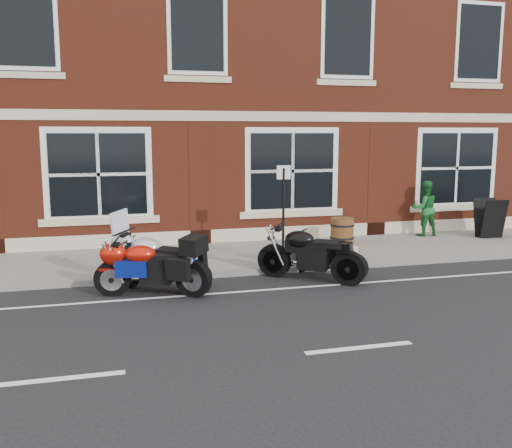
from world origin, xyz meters
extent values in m
plane|color=black|center=(0.00, 0.00, 0.00)|extent=(80.00, 80.00, 0.00)
cube|color=slate|center=(0.00, 3.00, 0.06)|extent=(30.00, 3.00, 0.12)
cube|color=slate|center=(0.00, 1.42, 0.06)|extent=(30.00, 0.16, 0.12)
cube|color=maroon|center=(0.00, 10.50, 6.00)|extent=(24.00, 12.00, 12.00)
cylinder|color=black|center=(-3.04, 1.16, 0.35)|extent=(0.63, 0.58, 0.71)
cylinder|color=black|center=(-1.84, 0.10, 0.35)|extent=(0.63, 0.58, 0.71)
cube|color=black|center=(-2.48, 0.67, 0.73)|extent=(0.84, 0.79, 0.24)
ellipsoid|color=#B3B3B8|center=(-2.60, 0.78, 0.86)|extent=(0.73, 0.71, 0.35)
cube|color=black|center=(-2.15, 0.38, 0.82)|extent=(0.65, 0.62, 0.11)
cube|color=silver|center=(-3.02, 1.15, 1.27)|extent=(0.34, 0.38, 0.50)
cylinder|color=black|center=(-3.29, 0.55, 0.33)|extent=(0.67, 0.30, 0.66)
cylinder|color=black|center=(-1.84, 0.16, 0.33)|extent=(0.67, 0.30, 0.66)
cube|color=black|center=(-2.61, 0.37, 0.68)|extent=(0.86, 0.45, 0.23)
ellipsoid|color=#AF1507|center=(-2.76, 0.41, 0.80)|extent=(0.65, 0.51, 0.33)
cube|color=black|center=(-2.21, 0.26, 0.76)|extent=(0.62, 0.41, 0.10)
cylinder|color=black|center=(-2.99, 1.05, 0.31)|extent=(0.60, 0.40, 0.62)
cylinder|color=black|center=(-1.76, 0.38, 0.31)|extent=(0.60, 0.40, 0.62)
cube|color=black|center=(-2.42, 0.74, 0.64)|extent=(0.79, 0.57, 0.21)
ellipsoid|color=black|center=(-2.54, 0.80, 0.75)|extent=(0.64, 0.56, 0.31)
cube|color=black|center=(-2.08, 0.55, 0.71)|extent=(0.59, 0.47, 0.10)
cylinder|color=black|center=(0.64, 1.40, 0.29)|extent=(0.47, 0.51, 0.58)
cylinder|color=black|center=(1.50, 0.42, 0.29)|extent=(0.47, 0.51, 0.58)
cube|color=black|center=(1.04, 0.95, 0.59)|extent=(0.64, 0.68, 0.20)
ellipsoid|color=#BDBCC1|center=(0.95, 1.05, 0.70)|extent=(0.58, 0.59, 0.29)
cube|color=black|center=(1.27, 0.68, 0.67)|extent=(0.50, 0.53, 0.09)
cylinder|color=black|center=(0.01, 1.14, 0.35)|extent=(0.63, 0.56, 0.70)
cylinder|color=black|center=(1.23, 0.11, 0.35)|extent=(0.63, 0.56, 0.70)
cube|color=black|center=(0.58, 0.66, 0.73)|extent=(0.84, 0.77, 0.24)
ellipsoid|color=black|center=(0.45, 0.77, 0.86)|extent=(0.73, 0.70, 0.35)
cube|color=black|center=(0.91, 0.38, 0.81)|extent=(0.65, 0.61, 0.11)
imported|color=#1B6127|center=(5.26, 4.07, 0.89)|extent=(0.79, 0.63, 1.54)
cylinder|color=#4E2614|center=(2.52, 3.47, 0.47)|extent=(0.59, 0.59, 0.69)
cylinder|color=black|center=(2.52, 3.47, 0.30)|extent=(0.62, 0.62, 0.05)
cylinder|color=black|center=(2.52, 3.47, 0.63)|extent=(0.62, 0.62, 0.05)
cylinder|color=black|center=(0.46, 2.00, 1.17)|extent=(0.06, 0.06, 2.09)
cube|color=silver|center=(0.46, 2.00, 2.12)|extent=(0.30, 0.05, 0.30)
camera|label=1|loc=(-3.35, -9.97, 2.98)|focal=40.00mm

